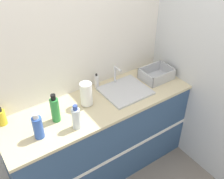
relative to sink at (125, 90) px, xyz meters
The scene contains 11 objects.
wall_back 0.57m from the sink, 134.37° to the left, with size 4.29×0.06×2.60m.
wall_right 0.75m from the sink, ahead, with size 0.06×2.60×2.60m.
counter_cabinet 0.57m from the sink, behind, with size 1.92×0.62×0.93m.
sink is the anchor object (origin of this frame).
paper_towel_roll 0.44m from the sink, behind, with size 0.11×0.11×0.24m.
dish_rack 0.43m from the sink, ahead, with size 0.33×0.25×0.12m.
bottle_clear 0.69m from the sink, 163.40° to the right, with size 0.07×0.07×0.24m.
bottle_green 0.76m from the sink, behind, with size 0.08×0.08×0.28m.
bottle_blue 0.97m from the sink, behind, with size 0.08×0.08×0.24m.
bottle_yellow 1.18m from the sink, 169.73° to the left, with size 0.08×0.08×0.17m.
soap_dispenser 0.31m from the sink, 129.90° to the left, with size 0.04×0.04×0.16m.
Camera 1 is at (-1.02, -1.40, 2.48)m, focal length 42.00 mm.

